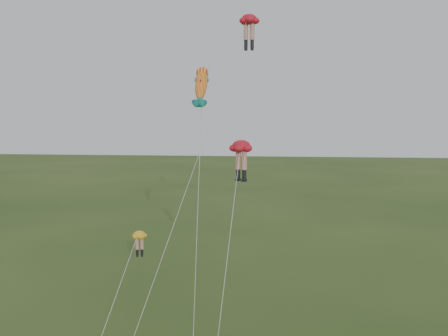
# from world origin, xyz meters

# --- Properties ---
(legs_kite_red_high) EXTENTS (7.49, 14.95, 22.73)m
(legs_kite_red_high) POSITION_xyz_m (4.09, 11.94, 21.83)
(legs_kite_red_high) COLOR red
(legs_kite_red_high) RESTS_ON ground
(legs_kite_red_mid) EXTENTS (2.35, 6.17, 13.47)m
(legs_kite_red_mid) POSITION_xyz_m (4.26, 2.44, 12.73)
(legs_kite_red_mid) COLOR red
(legs_kite_red_mid) RESTS_ON ground
(legs_kite_yellow) EXTENTS (2.23, 7.49, 7.57)m
(legs_kite_yellow) POSITION_xyz_m (-2.37, 2.85, 6.90)
(legs_kite_yellow) COLOR yellow
(legs_kite_yellow) RESTS_ON ground
(fish_kite) EXTENTS (0.99, 8.15, 18.45)m
(fish_kite) POSITION_xyz_m (1.38, 5.58, 16.93)
(fish_kite) COLOR yellow
(fish_kite) RESTS_ON ground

